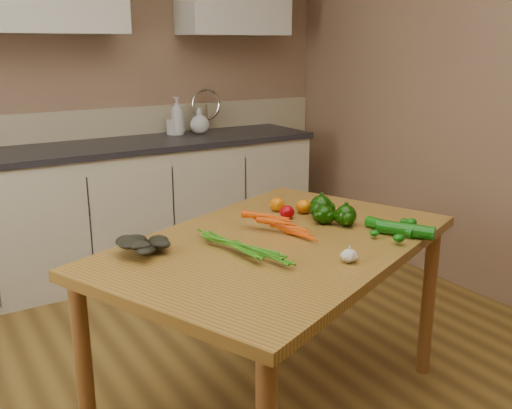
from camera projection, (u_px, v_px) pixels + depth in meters
The scene contains 17 objects.
room at pixel (242, 133), 1.94m from camera, with size 4.04×5.04×2.64m.
counter_run at pixel (120, 207), 3.91m from camera, with size 2.84×0.64×1.14m.
table at pixel (278, 260), 2.30m from camera, with size 1.71×1.43×0.78m.
soap_bottle_a at pixel (177, 116), 4.12m from camera, with size 0.10×0.11×0.27m, color silver.
soap_bottle_b at pixel (174, 123), 4.13m from camera, with size 0.07×0.08×0.17m, color silver.
soap_bottle_c at pixel (200, 121), 4.19m from camera, with size 0.14×0.14×0.19m, color silver.
carrot_bunch at pixel (269, 232), 2.26m from camera, with size 0.27×0.21×0.07m, color #DE4705, non-canonical shape.
leafy_greens at pixel (147, 240), 2.12m from camera, with size 0.21×0.19×0.10m, color black, non-canonical shape.
garlic_bulb at pixel (349, 256), 2.04m from camera, with size 0.06×0.06×0.05m, color silver.
pepper_a at pixel (324, 215), 2.47m from camera, with size 0.08×0.08×0.08m, color black.
pepper_b at pixel (321, 207), 2.55m from camera, with size 0.10×0.10×0.10m, color black.
pepper_c at pixel (346, 216), 2.44m from camera, with size 0.09×0.09×0.09m, color black.
tomato_a at pixel (287, 212), 2.54m from camera, with size 0.07×0.07×0.06m, color #900209.
tomato_b at pixel (277, 204), 2.66m from camera, with size 0.07×0.07×0.07m, color #C55F04.
tomato_c at pixel (304, 206), 2.63m from camera, with size 0.07×0.07×0.07m, color #C55F04.
zucchini_a at pixel (390, 227), 2.36m from camera, with size 0.05×0.05×0.22m, color #084B08.
zucchini_b at pixel (405, 230), 2.31m from camera, with size 0.06×0.06×0.23m, color #084B08.
Camera 1 is at (-0.98, -1.50, 1.54)m, focal length 40.00 mm.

